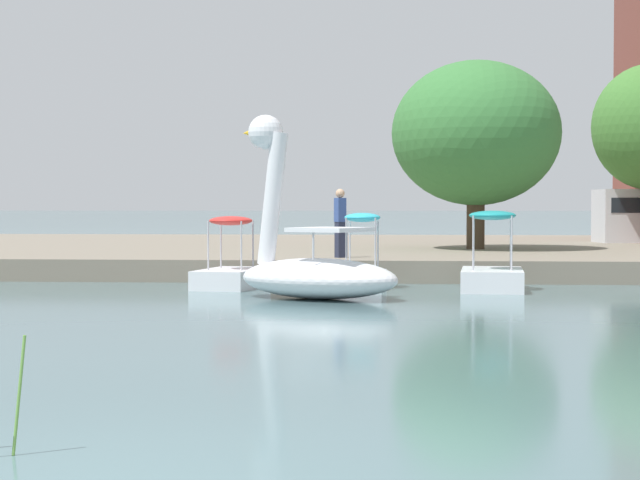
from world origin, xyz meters
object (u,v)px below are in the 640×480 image
object	(u,v)px
swan_boat	(312,262)
tree_broadleaf_behind_dock	(476,134)
person_on_path	(340,222)
pedal_boat_cyan	(362,267)
pedal_boat_red	(231,269)
pedal_boat_teal	(492,270)

from	to	relation	value
swan_boat	tree_broadleaf_behind_dock	world-z (taller)	tree_broadleaf_behind_dock
swan_boat	tree_broadleaf_behind_dock	bearing A→B (deg)	71.84
person_on_path	pedal_boat_cyan	bearing A→B (deg)	-77.03
swan_boat	pedal_boat_red	xyz separation A→B (m)	(-2.00, 2.57, -0.30)
tree_broadleaf_behind_dock	person_on_path	distance (m)	7.14
pedal_boat_red	tree_broadleaf_behind_dock	xyz separation A→B (m)	(5.71, 8.76, 3.45)
pedal_boat_teal	person_on_path	distance (m)	4.81
pedal_boat_cyan	tree_broadleaf_behind_dock	bearing A→B (deg)	71.51
swan_boat	pedal_boat_teal	xyz separation A→B (m)	(3.60, 2.42, -0.28)
pedal_boat_teal	person_on_path	xyz separation A→B (m)	(-3.43, 3.23, 0.98)
pedal_boat_cyan	person_on_path	bearing A→B (deg)	102.97
swan_boat	pedal_boat_cyan	world-z (taller)	swan_boat
pedal_boat_red	tree_broadleaf_behind_dock	bearing A→B (deg)	56.90
pedal_boat_red	person_on_path	bearing A→B (deg)	54.80
tree_broadleaf_behind_dock	person_on_path	world-z (taller)	tree_broadleaf_behind_dock
pedal_boat_red	swan_boat	bearing A→B (deg)	-52.21
swan_boat	pedal_boat_cyan	size ratio (longest dim) A/B	2.09
swan_boat	pedal_boat_cyan	xyz separation A→B (m)	(0.84, 2.74, -0.24)
swan_boat	pedal_boat_teal	bearing A→B (deg)	33.89
pedal_boat_cyan	pedal_boat_red	bearing A→B (deg)	-176.72
swan_boat	tree_broadleaf_behind_dock	distance (m)	12.34
pedal_boat_teal	swan_boat	bearing A→B (deg)	-146.11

